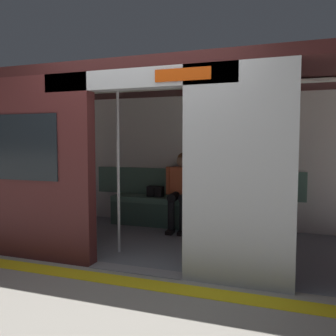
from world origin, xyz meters
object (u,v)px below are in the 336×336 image
Objects in this scene: person_seated at (182,185)px; bench_seat at (188,206)px; grab_pole_door at (118,168)px; book at (209,199)px; handbag at (155,191)px; train_car at (164,135)px.

bench_seat is at bearing -150.62° from person_seated.
bench_seat is 1.23× the size of grab_pole_door.
bench_seat is 0.35m from book.
handbag is 1.18× the size of book.
handbag is at bearing -10.81° from person_seated.
train_car is at bearing 90.76° from person_seated.
train_car reaches higher than book.
grab_pole_door is at bearing 93.94° from handbag.
handbag is 0.90m from book.
handbag is (0.49, -0.09, -0.13)m from person_seated.
handbag is at bearing -86.06° from grab_pole_door.
bench_seat is 10.00× the size of handbag.
book is (-0.32, -0.04, 0.13)m from bench_seat.
person_seated is 0.47m from book.
grab_pole_door is at bearing 56.01° from train_car.
book is at bearing -173.32° from bench_seat.
bench_seat is 1.69m from grab_pole_door.
person_seated is (0.01, -0.83, -0.78)m from train_car.
train_car is 2.46× the size of bench_seat.
person_seated is 0.57× the size of grab_pole_door.
train_car is 1.14m from person_seated.
train_car is 5.31× the size of person_seated.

